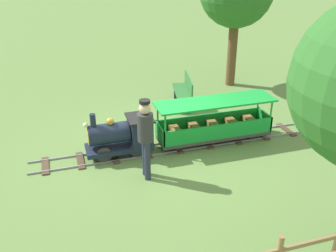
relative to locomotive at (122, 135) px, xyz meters
name	(u,v)px	position (x,y,z in m)	size (l,w,h in m)	color
ground_plane	(160,149)	(0.00, -0.83, -0.48)	(60.00, 60.00, 0.00)	#608442
track	(176,146)	(0.00, -1.22, -0.47)	(0.69, 6.40, 0.04)	gray
locomotive	(122,135)	(0.00, 0.00, 0.00)	(0.65, 1.45, 1.00)	#192338
passenger_car	(214,125)	(0.00, -2.12, -0.06)	(0.75, 2.70, 0.97)	#3F3F3F
conductor_person	(146,133)	(-0.97, -0.28, 0.47)	(0.30, 0.30, 1.62)	#282D47
park_bench	(184,92)	(2.25, -2.17, -0.07)	(1.35, 0.65, 0.82)	#2D6B33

